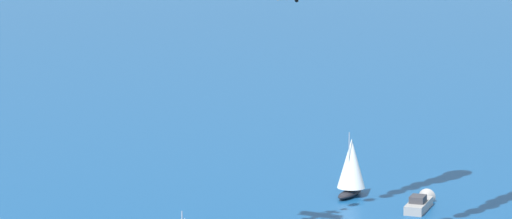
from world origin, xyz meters
TOP-DOWN VIEW (x-y plane):
  - sailboat_ahead at (43.69, -10.26)m, footprint 8.66×5.87m
  - motorboat_outer_ring_d at (36.95, -21.48)m, footprint 11.06×5.12m

SIDE VIEW (x-z plane):
  - motorboat_outer_ring_d at x=36.95m, z-range -0.72..2.39m
  - sailboat_ahead at x=43.69m, z-range -0.47..10.31m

